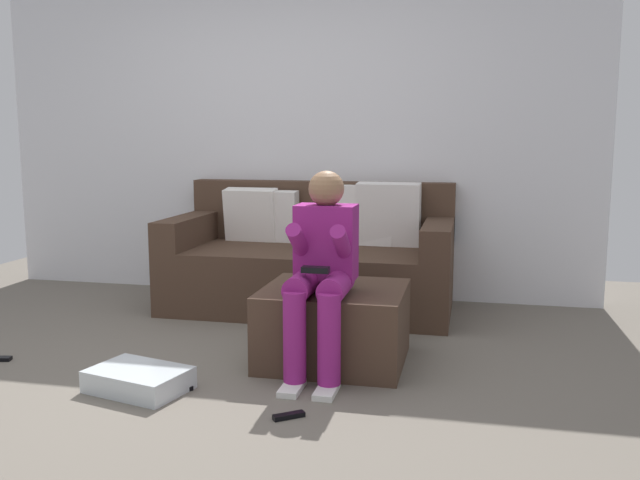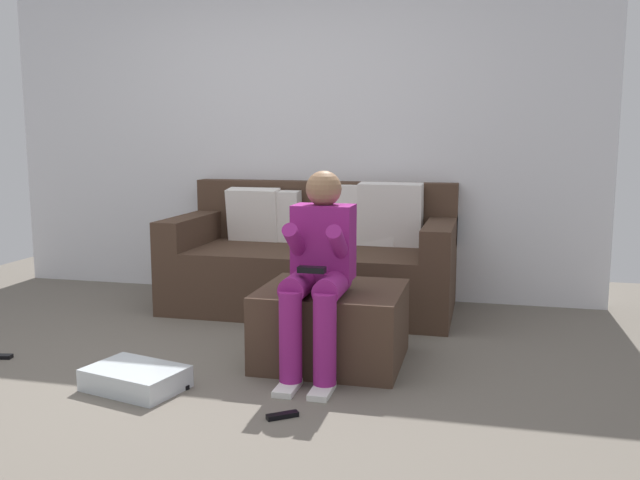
{
  "view_description": "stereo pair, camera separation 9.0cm",
  "coord_description": "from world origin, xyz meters",
  "views": [
    {
      "loc": [
        1.43,
        -3.12,
        1.26
      ],
      "look_at": [
        0.49,
        1.05,
        0.61
      ],
      "focal_mm": 38.06,
      "sensor_mm": 36.0,
      "label": 1
    },
    {
      "loc": [
        1.52,
        -3.1,
        1.26
      ],
      "look_at": [
        0.49,
        1.05,
        0.61
      ],
      "focal_mm": 38.06,
      "sensor_mm": 36.0,
      "label": 2
    }
  ],
  "objects": [
    {
      "name": "wall_back",
      "position": [
        0.0,
        2.14,
        1.39
      ],
      "size": [
        4.82,
        0.1,
        2.78
      ],
      "primitive_type": "cube",
      "color": "silver",
      "rests_on": "ground_plane"
    },
    {
      "name": "couch_sectional",
      "position": [
        0.29,
        1.68,
        0.34
      ],
      "size": [
        2.05,
        0.97,
        0.93
      ],
      "color": "#473326",
      "rests_on": "ground_plane"
    },
    {
      "name": "ottoman",
      "position": [
        0.7,
        0.49,
        0.21
      ],
      "size": [
        0.79,
        0.7,
        0.43
      ],
      "primitive_type": "cube",
      "color": "#473326",
      "rests_on": "ground_plane"
    },
    {
      "name": "ground_plane",
      "position": [
        0.0,
        0.0,
        0.0
      ],
      "size": [
        6.27,
        6.27,
        0.0
      ],
      "primitive_type": "plane",
      "color": "#6B6359"
    },
    {
      "name": "person_seated",
      "position": [
        0.67,
        0.29,
        0.59
      ],
      "size": [
        0.32,
        0.62,
        1.08
      ],
      "color": "#8C1E72",
      "rests_on": "ground_plane"
    },
    {
      "name": "remote_near_ottoman",
      "position": [
        0.66,
        -0.32,
        0.01
      ],
      "size": [
        0.14,
        0.12,
        0.02
      ],
      "primitive_type": "cube",
      "rotation": [
        0.0,
        0.0,
        0.64
      ],
      "color": "black",
      "rests_on": "ground_plane"
    },
    {
      "name": "remote_by_storage_bin",
      "position": [
        0.01,
        -0.07,
        0.01
      ],
      "size": [
        0.19,
        0.14,
        0.02
      ],
      "primitive_type": "cube",
      "rotation": [
        0.0,
        0.0,
        -0.55
      ],
      "color": "black",
      "rests_on": "ground_plane"
    },
    {
      "name": "storage_bin",
      "position": [
        -0.17,
        -0.16,
        0.06
      ],
      "size": [
        0.54,
        0.43,
        0.11
      ],
      "primitive_type": "cube",
      "rotation": [
        0.0,
        0.0,
        -0.24
      ],
      "color": "silver",
      "rests_on": "ground_plane"
    }
  ]
}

